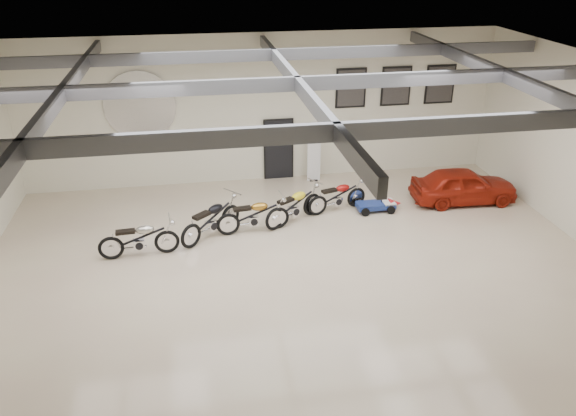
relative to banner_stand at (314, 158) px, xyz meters
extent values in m
cube|color=beige|center=(-1.66, -5.50, -0.84)|extent=(16.00, 12.00, 0.01)
cube|color=gray|center=(-1.66, -5.50, 4.16)|extent=(16.00, 12.00, 0.01)
cube|color=beige|center=(-1.66, 0.50, 1.66)|extent=(16.00, 0.02, 5.00)
cube|color=black|center=(-1.16, 0.45, 0.21)|extent=(0.92, 0.08, 2.10)
imported|color=#9C1D0E|center=(4.34, -2.55, -0.27)|extent=(1.50, 3.38, 1.13)
camera|label=1|loc=(-4.03, -17.74, 6.84)|focal=35.00mm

